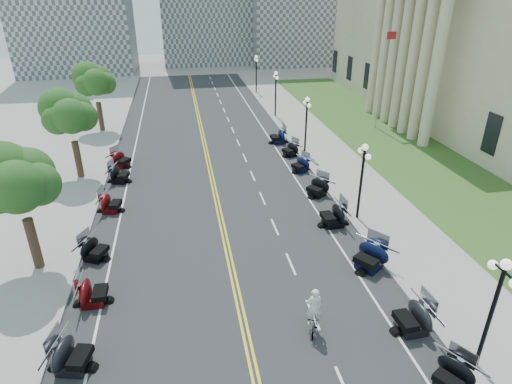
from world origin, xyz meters
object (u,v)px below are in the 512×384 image
flagpole (381,80)px  bicycle (313,322)px  motorcycle_n_3 (453,374)px  cyclist_rider (315,296)px

flagpole → bicycle: size_ratio=6.19×
motorcycle_n_3 → bicycle: (-4.21, 3.71, -0.16)m
bicycle → cyclist_rider: cyclist_rider is taller
motorcycle_n_3 → cyclist_rider: cyclist_rider is taller
motorcycle_n_3 → flagpole: bearing=129.9°
flagpole → bicycle: bearing=-119.3°
motorcycle_n_3 → cyclist_rider: (-4.21, 3.71, 1.27)m
flagpole → bicycle: flagpole is taller
bicycle → cyclist_rider: bearing=0.0°
bicycle → cyclist_rider: (0.00, 0.00, 1.43)m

